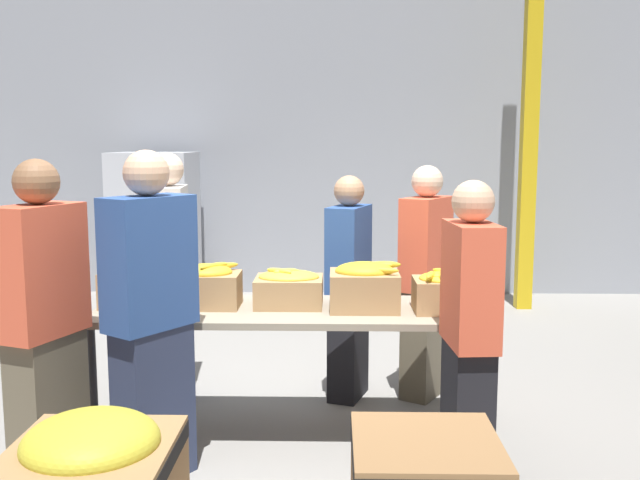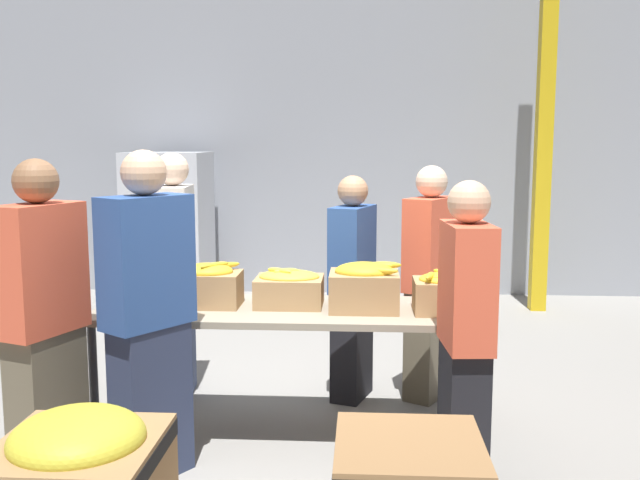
{
  "view_description": "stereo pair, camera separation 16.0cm",
  "coord_description": "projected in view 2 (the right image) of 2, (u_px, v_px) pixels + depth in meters",
  "views": [
    {
      "loc": [
        0.28,
        -4.15,
        1.78
      ],
      "look_at": [
        0.19,
        0.02,
        1.2
      ],
      "focal_mm": 40.0,
      "sensor_mm": 36.0,
      "label": 1
    },
    {
      "loc": [
        0.44,
        -4.14,
        1.78
      ],
      "look_at": [
        0.19,
        0.02,
        1.2
      ],
      "focal_mm": 40.0,
      "sensor_mm": 36.0,
      "label": 2
    }
  ],
  "objects": [
    {
      "name": "volunteer_0",
      "position": [
        429.0,
        284.0,
        4.9
      ],
      "size": [
        0.41,
        0.48,
        1.62
      ],
      "rotation": [
        0.0,
        0.0,
        -2.12
      ],
      "color": "#6B604C",
      "rests_on": "ground_plane"
    },
    {
      "name": "volunteer_2",
      "position": [
        352.0,
        289.0,
        4.9
      ],
      "size": [
        0.33,
        0.46,
        1.55
      ],
      "rotation": [
        0.0,
        0.0,
        -1.9
      ],
      "color": "black",
      "rests_on": "ground_plane"
    },
    {
      "name": "banana_box_3",
      "position": [
        364.0,
        286.0,
        4.19
      ],
      "size": [
        0.42,
        0.34,
        0.29
      ],
      "color": "tan",
      "rests_on": "sorting_table"
    },
    {
      "name": "volunteer_3",
      "position": [
        465.0,
        339.0,
        3.59
      ],
      "size": [
        0.24,
        0.44,
        1.59
      ],
      "rotation": [
        0.0,
        0.0,
        1.65
      ],
      "color": "black",
      "rests_on": "ground_plane"
    },
    {
      "name": "volunteer_4",
      "position": [
        175.0,
        276.0,
        4.97
      ],
      "size": [
        0.27,
        0.48,
        1.71
      ],
      "rotation": [
        0.0,
        0.0,
        -1.47
      ],
      "color": "#2D3856",
      "rests_on": "ground_plane"
    },
    {
      "name": "banana_box_1",
      "position": [
        207.0,
        284.0,
        4.29
      ],
      "size": [
        0.4,
        0.3,
        0.28
      ],
      "color": "tan",
      "rests_on": "sorting_table"
    },
    {
      "name": "ground_plane",
      "position": [
        289.0,
        434.0,
        4.36
      ],
      "size": [
        30.0,
        30.0,
        0.0
      ],
      "primitive_type": "plane",
      "color": "gray"
    },
    {
      "name": "wall_back",
      "position": [
        326.0,
        122.0,
        8.24
      ],
      "size": [
        16.0,
        0.08,
        4.0
      ],
      "color": "#9399A3",
      "rests_on": "ground_plane"
    },
    {
      "name": "support_pillar",
      "position": [
        544.0,
        120.0,
        7.34
      ],
      "size": [
        0.16,
        0.16,
        4.0
      ],
      "color": "gold",
      "rests_on": "ground_plane"
    },
    {
      "name": "banana_box_2",
      "position": [
        289.0,
        287.0,
        4.3
      ],
      "size": [
        0.4,
        0.33,
        0.24
      ],
      "color": "tan",
      "rests_on": "sorting_table"
    },
    {
      "name": "volunteer_1",
      "position": [
        44.0,
        325.0,
        3.66
      ],
      "size": [
        0.37,
        0.51,
        1.7
      ],
      "rotation": [
        0.0,
        0.0,
        1.21
      ],
      "color": "#6B604C",
      "rests_on": "ground_plane"
    },
    {
      "name": "pallet_stack_0",
      "position": [
        169.0,
        230.0,
        7.81
      ],
      "size": [
        0.91,
        0.91,
        1.67
      ],
      "color": "olive",
      "rests_on": "ground_plane"
    },
    {
      "name": "volunteer_5",
      "position": [
        149.0,
        318.0,
        3.72
      ],
      "size": [
        0.46,
        0.52,
        1.74
      ],
      "rotation": [
        0.0,
        0.0,
        0.96
      ],
      "color": "#2D3856",
      "rests_on": "ground_plane"
    },
    {
      "name": "banana_box_4",
      "position": [
        449.0,
        292.0,
        4.13
      ],
      "size": [
        0.4,
        0.3,
        0.25
      ],
      "color": "tan",
      "rests_on": "sorting_table"
    },
    {
      "name": "sorting_table",
      "position": [
        288.0,
        318.0,
        4.26
      ],
      "size": [
        2.3,
        0.74,
        0.79
      ],
      "color": "#9E937F",
      "rests_on": "ground_plane"
    },
    {
      "name": "banana_box_0",
      "position": [
        140.0,
        282.0,
        4.35
      ],
      "size": [
        0.4,
        0.32,
        0.29
      ],
      "color": "tan",
      "rests_on": "sorting_table"
    }
  ]
}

